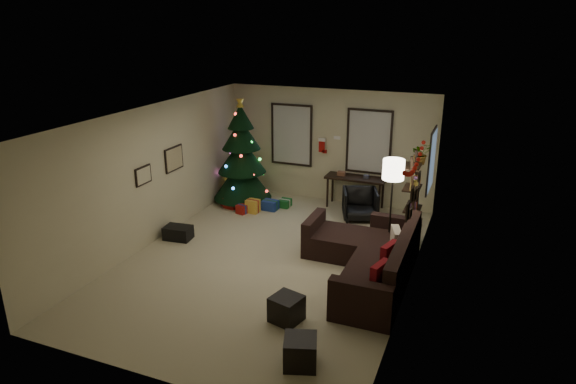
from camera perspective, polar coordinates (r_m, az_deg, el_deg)
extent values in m
plane|color=#B8AE8B|center=(9.41, -1.94, -7.68)|extent=(7.00, 7.00, 0.00)
plane|color=white|center=(8.54, -2.14, 8.70)|extent=(7.00, 7.00, 0.00)
plane|color=beige|center=(12.03, 4.71, 5.19)|extent=(5.00, 0.00, 5.00)
plane|color=beige|center=(6.12, -15.55, -9.92)|extent=(5.00, 0.00, 5.00)
plane|color=beige|center=(10.11, -15.13, 1.84)|extent=(0.00, 7.00, 7.00)
plane|color=beige|center=(8.25, 14.07, -2.01)|extent=(0.00, 7.00, 7.00)
cube|color=#728CB2|center=(12.26, 0.43, 6.49)|extent=(0.94, 0.02, 1.35)
cube|color=beige|center=(12.26, 0.43, 6.49)|extent=(0.94, 0.03, 1.35)
cube|color=#728CB2|center=(11.72, 9.15, 5.64)|extent=(0.94, 0.02, 1.35)
cube|color=beige|center=(11.72, 9.15, 5.64)|extent=(0.94, 0.03, 1.35)
cube|color=#728CB2|center=(10.63, 16.01, 3.44)|extent=(0.05, 0.27, 1.17)
cube|color=beige|center=(10.63, 16.01, 3.44)|extent=(0.05, 0.45, 1.17)
cylinder|color=black|center=(12.23, -5.12, -0.45)|extent=(0.10, 0.10, 0.31)
cone|color=black|center=(12.08, -5.18, 1.60)|extent=(1.39, 1.39, 0.97)
cone|color=black|center=(11.93, -5.26, 4.18)|extent=(1.14, 1.14, 0.82)
cone|color=black|center=(11.80, -5.34, 6.57)|extent=(0.90, 0.90, 0.72)
cone|color=black|center=(11.72, -5.40, 8.52)|extent=(0.61, 0.61, 0.56)
cylinder|color=maroon|center=(12.28, -5.10, -1.03)|extent=(1.12, 1.12, 0.04)
cube|color=maroon|center=(11.89, -6.50, -1.24)|extent=(0.30, 0.22, 0.25)
cube|color=silver|center=(12.30, -5.93, -0.43)|extent=(0.26, 0.26, 0.28)
cube|color=navy|center=(11.73, -2.04, -1.49)|extent=(0.35, 0.28, 0.22)
cube|color=gold|center=(11.58, -4.00, -1.59)|extent=(0.28, 0.25, 0.30)
cube|color=#14591E|center=(11.90, -0.36, -1.26)|extent=(0.25, 0.30, 0.18)
cube|color=maroon|center=(11.55, -5.21, -1.94)|extent=(0.22, 0.22, 0.20)
cube|color=black|center=(8.72, 10.32, -8.70)|extent=(0.94, 2.51, 0.44)
cube|color=black|center=(8.47, 12.96, -6.37)|extent=(0.20, 2.51, 0.46)
cube|color=black|center=(7.50, 8.17, -12.43)|extent=(0.94, 0.20, 0.69)
cube|color=black|center=(9.87, 12.01, -4.56)|extent=(0.94, 0.20, 0.69)
cube|color=black|center=(9.59, 5.94, -5.78)|extent=(0.89, 0.94, 0.44)
cube|color=black|center=(9.68, 2.92, -4.64)|extent=(0.18, 0.94, 0.69)
cube|color=maroon|center=(7.66, 10.32, -9.31)|extent=(0.22, 0.43, 0.42)
cube|color=maroon|center=(8.29, 11.36, -7.07)|extent=(0.23, 0.43, 0.42)
cube|color=beige|center=(8.82, 12.09, -5.52)|extent=(0.27, 0.48, 0.46)
cube|color=black|center=(7.60, -0.17, -13.06)|extent=(0.51, 0.51, 0.39)
cube|color=black|center=(6.77, 1.40, -17.61)|extent=(0.53, 0.53, 0.40)
cube|color=black|center=(11.76, 7.66, 1.57)|extent=(1.39, 0.50, 0.05)
cylinder|color=black|center=(11.85, 4.48, -0.09)|extent=(0.05, 0.05, 0.69)
cylinder|color=black|center=(12.21, 5.05, 0.48)|extent=(0.05, 0.05, 0.69)
cylinder|color=black|center=(11.57, 10.26, -0.84)|extent=(0.05, 0.05, 0.69)
cylinder|color=black|center=(11.94, 10.66, -0.23)|extent=(0.05, 0.05, 0.69)
imported|color=black|center=(11.22, 8.13, -1.37)|extent=(0.85, 0.82, 0.69)
cube|color=black|center=(9.62, 13.96, -1.52)|extent=(0.05, 0.05, 1.88)
cube|color=black|center=(10.09, 14.38, -0.57)|extent=(0.05, 0.05, 1.88)
cube|color=black|center=(10.07, 13.74, -4.08)|extent=(0.30, 0.52, 0.03)
cube|color=black|center=(9.92, 13.93, -1.86)|extent=(0.30, 0.52, 0.03)
cube|color=black|center=(9.78, 14.13, 0.43)|extent=(0.30, 0.52, 0.03)
cube|color=black|center=(9.65, 14.33, 2.78)|extent=(0.30, 0.52, 0.03)
imported|color=#4C4C4C|center=(9.99, 14.82, 4.58)|extent=(0.65, 0.64, 0.55)
cylinder|color=black|center=(9.83, 11.19, -6.72)|extent=(0.32, 0.32, 0.03)
cylinder|color=black|center=(9.51, 11.50, -2.42)|extent=(0.03, 0.03, 1.55)
cylinder|color=white|center=(9.24, 11.85, 2.52)|extent=(0.39, 0.39, 0.37)
cube|color=black|center=(10.63, -12.78, 3.70)|extent=(0.04, 0.60, 0.50)
cube|color=tan|center=(10.63, -12.78, 3.70)|extent=(0.01, 0.54, 0.45)
cube|color=black|center=(9.86, -16.06, 1.82)|extent=(0.04, 0.45, 0.35)
cube|color=beige|center=(9.86, -16.06, 1.82)|extent=(0.01, 0.41, 0.31)
cube|color=black|center=(7.63, 13.38, -2.12)|extent=(0.03, 0.22, 0.28)
cube|color=black|center=(7.90, 13.86, -0.24)|extent=(0.03, 0.18, 0.22)
cube|color=black|center=(8.01, 13.69, -2.26)|extent=(0.03, 0.20, 0.16)
cube|color=black|center=(8.27, 14.16, -0.27)|extent=(0.03, 0.26, 0.20)
cube|color=black|center=(8.63, 14.45, -0.17)|extent=(0.03, 0.18, 0.24)
cube|color=black|center=(8.54, 14.61, 1.72)|extent=(0.03, 0.16, 0.16)
cube|color=#990F0C|center=(11.96, 3.85, 5.23)|extent=(0.14, 0.04, 0.30)
cube|color=white|center=(11.92, 3.87, 5.93)|extent=(0.16, 0.05, 0.08)
cube|color=#990F0C|center=(11.97, 4.15, 4.59)|extent=(0.10, 0.04, 0.08)
cube|color=#990F0C|center=(11.99, 5.58, 5.45)|extent=(0.14, 0.04, 0.30)
cube|color=white|center=(11.96, 5.61, 6.15)|extent=(0.16, 0.05, 0.08)
cube|color=#990F0C|center=(12.01, 5.88, 4.82)|extent=(0.10, 0.04, 0.08)
cube|color=black|center=(10.43, -12.32, -4.52)|extent=(0.57, 0.41, 0.27)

